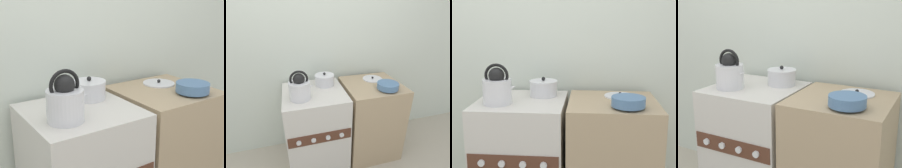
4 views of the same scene
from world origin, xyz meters
TOP-DOWN VIEW (x-y plane):
  - wall_back at (0.00, 0.68)m, footprint 7.00×0.06m
  - stove at (0.00, 0.30)m, footprint 0.62×0.63m
  - counter at (0.64, 0.30)m, footprint 0.61×0.60m
  - kettle at (-0.14, 0.20)m, footprint 0.24×0.19m
  - cooking_pot at (0.14, 0.44)m, footprint 0.21×0.21m
  - enamel_bowl at (0.73, 0.13)m, footprint 0.21×0.21m
  - loose_pot_lid at (0.70, 0.42)m, footprint 0.23×0.23m

SIDE VIEW (x-z plane):
  - stove at x=0.00m, z-range 0.00..0.89m
  - counter at x=0.64m, z-range 0.00..0.90m
  - loose_pot_lid at x=0.70m, z-range 0.88..0.92m
  - enamel_bowl at x=0.73m, z-range 0.90..0.98m
  - cooking_pot at x=0.14m, z-range 0.87..1.02m
  - kettle at x=-0.14m, z-range 0.86..1.13m
  - wall_back at x=0.00m, z-range 0.00..2.50m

